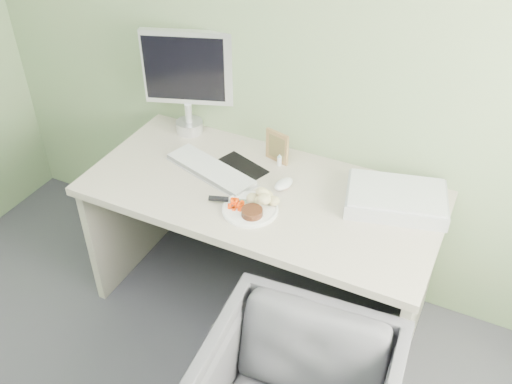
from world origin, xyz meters
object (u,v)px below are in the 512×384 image
at_px(scanner, 396,199).
at_px(desk, 261,221).
at_px(plate, 250,209).
at_px(monitor, 188,77).

bearing_deg(scanner, desk, -179.24).
xyz_separation_m(plate, scanner, (0.55, 0.31, 0.03)).
height_order(plate, scanner, scanner).
xyz_separation_m(desk, scanner, (0.57, 0.15, 0.22)).
bearing_deg(desk, monitor, 150.27).
relative_size(desk, monitor, 3.00).
distance_m(desk, monitor, 0.80).
relative_size(plate, monitor, 0.45).
bearing_deg(desk, plate, -81.90).
bearing_deg(desk, scanner, 15.05).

